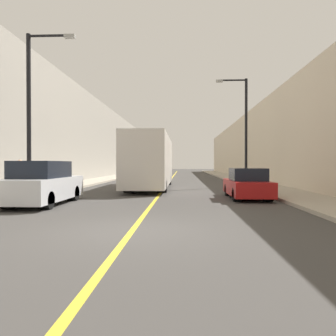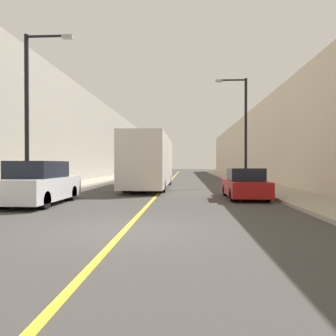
{
  "view_description": "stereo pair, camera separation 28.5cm",
  "coord_description": "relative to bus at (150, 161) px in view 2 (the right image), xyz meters",
  "views": [
    {
      "loc": [
        1.27,
        -8.16,
        1.69
      ],
      "look_at": [
        0.04,
        19.47,
        1.34
      ],
      "focal_mm": 35.0,
      "sensor_mm": 36.0,
      "label": 1
    },
    {
      "loc": [
        1.56,
        -8.14,
        1.69
      ],
      "look_at": [
        0.04,
        19.47,
        1.34
      ],
      "focal_mm": 35.0,
      "sensor_mm": 36.0,
      "label": 2
    }
  ],
  "objects": [
    {
      "name": "road_center_line",
      "position": [
        0.93,
        15.33,
        -1.88
      ],
      "size": [
        0.16,
        72.0,
        0.01
      ],
      "primitive_type": "cube",
      "color": "gold",
      "rests_on": "ground"
    },
    {
      "name": "sidewalk_right",
      "position": [
        7.91,
        15.33,
        -1.81
      ],
      "size": [
        2.71,
        72.0,
        0.15
      ],
      "primitive_type": "cube",
      "color": "#A89E8C",
      "rests_on": "ground"
    },
    {
      "name": "sidewalk_left",
      "position": [
        -6.05,
        15.33,
        -1.81
      ],
      "size": [
        2.71,
        72.0,
        0.15
      ],
      "primitive_type": "cube",
      "color": "#A89E8C",
      "rests_on": "ground"
    },
    {
      "name": "car_right_near",
      "position": [
        5.34,
        -6.78,
        -1.21
      ],
      "size": [
        1.77,
        4.3,
        1.48
      ],
      "color": "maroon",
      "rests_on": "ground"
    },
    {
      "name": "street_lamp_right",
      "position": [
        6.68,
        1.39,
        2.65
      ],
      "size": [
        2.31,
        0.24,
        7.78
      ],
      "color": "black",
      "rests_on": "sidewalk_right"
    },
    {
      "name": "bus",
      "position": [
        0.0,
        0.0,
        0.0
      ],
      "size": [
        2.54,
        11.75,
        3.54
      ],
      "color": "silver",
      "rests_on": "ground"
    },
    {
      "name": "pedestrian",
      "position": [
        -6.16,
        -6.37,
        -0.82
      ],
      "size": [
        0.39,
        0.25,
        1.77
      ],
      "color": "navy",
      "rests_on": "sidewalk_left"
    },
    {
      "name": "building_row_right",
      "position": [
        11.27,
        15.33,
        1.79
      ],
      "size": [
        4.0,
        72.0,
        7.35
      ],
      "primitive_type": "cube",
      "color": "beige",
      "rests_on": "ground"
    },
    {
      "name": "parked_suv_left",
      "position": [
        -3.57,
        -9.54,
        -1.04
      ],
      "size": [
        1.86,
        4.77,
        1.8
      ],
      "color": "silver",
      "rests_on": "ground"
    },
    {
      "name": "street_lamp_left",
      "position": [
        -4.81,
        -7.8,
        2.57
      ],
      "size": [
        2.31,
        0.24,
        7.61
      ],
      "color": "black",
      "rests_on": "sidewalk_left"
    },
    {
      "name": "building_row_left",
      "position": [
        -9.4,
        15.33,
        2.64
      ],
      "size": [
        4.0,
        72.0,
        9.04
      ],
      "primitive_type": "cube",
      "color": "gray",
      "rests_on": "ground"
    },
    {
      "name": "ground_plane",
      "position": [
        0.93,
        -14.67,
        -1.88
      ],
      "size": [
        200.0,
        200.0,
        0.0
      ],
      "primitive_type": "plane",
      "color": "#3F3D3A"
    }
  ]
}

